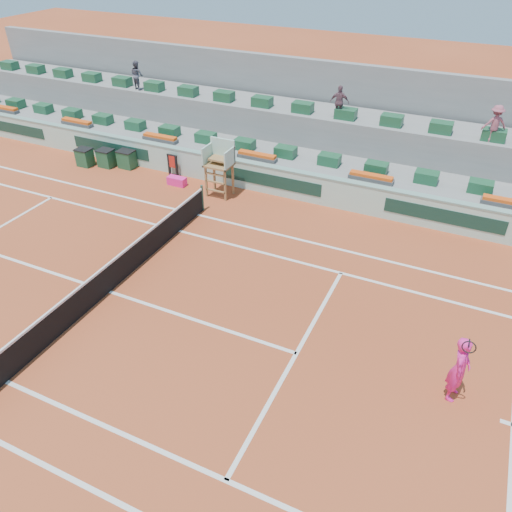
# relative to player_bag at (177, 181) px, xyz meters

# --- Properties ---
(ground) EXTENTS (90.00, 90.00, 0.00)m
(ground) POSITION_rel_player_bag_xyz_m (2.20, -7.43, -0.19)
(ground) COLOR #983C1D
(ground) RESTS_ON ground
(seating_tier_lower) EXTENTS (36.00, 4.00, 1.20)m
(seating_tier_lower) POSITION_rel_player_bag_xyz_m (2.20, 3.27, 0.41)
(seating_tier_lower) COLOR gray
(seating_tier_lower) RESTS_ON ground
(seating_tier_upper) EXTENTS (36.00, 2.40, 2.60)m
(seating_tier_upper) POSITION_rel_player_bag_xyz_m (2.20, 4.87, 1.11)
(seating_tier_upper) COLOR gray
(seating_tier_upper) RESTS_ON ground
(stadium_back_wall) EXTENTS (36.00, 0.40, 4.40)m
(stadium_back_wall) POSITION_rel_player_bag_xyz_m (2.20, 6.47, 2.01)
(stadium_back_wall) COLOR gray
(stadium_back_wall) RESTS_ON ground
(player_bag) EXTENTS (0.84, 0.37, 0.37)m
(player_bag) POSITION_rel_player_bag_xyz_m (0.00, 0.00, 0.00)
(player_bag) COLOR #FF218F
(player_bag) RESTS_ON ground
(spectator_left) EXTENTS (0.81, 0.72, 1.39)m
(spectator_left) POSITION_rel_player_bag_xyz_m (-4.69, 4.13, 3.11)
(spectator_left) COLOR #51505E
(spectator_left) RESTS_ON seating_tier_upper
(spectator_mid) EXTENTS (0.86, 0.46, 1.41)m
(spectator_mid) POSITION_rel_player_bag_xyz_m (5.90, 4.16, 3.12)
(spectator_mid) COLOR #704B56
(spectator_mid) RESTS_ON seating_tier_upper
(spectator_right) EXTENTS (1.06, 0.85, 1.43)m
(spectator_right) POSITION_rel_player_bag_xyz_m (12.12, 4.09, 3.13)
(spectator_right) COLOR #9A4D5B
(spectator_right) RESTS_ON seating_tier_upper
(court_lines) EXTENTS (23.89, 11.09, 0.01)m
(court_lines) POSITION_rel_player_bag_xyz_m (2.20, -7.43, -0.18)
(court_lines) COLOR silver
(court_lines) RESTS_ON ground
(tennis_net) EXTENTS (0.10, 11.97, 1.10)m
(tennis_net) POSITION_rel_player_bag_xyz_m (2.20, -7.43, 0.34)
(tennis_net) COLOR black
(tennis_net) RESTS_ON ground
(advertising_hoarding) EXTENTS (36.00, 0.34, 1.26)m
(advertising_hoarding) POSITION_rel_player_bag_xyz_m (2.22, 1.07, 0.45)
(advertising_hoarding) COLOR #A9D5C2
(advertising_hoarding) RESTS_ON ground
(umpire_chair) EXTENTS (1.10, 0.90, 2.40)m
(umpire_chair) POSITION_rel_player_bag_xyz_m (2.20, 0.06, 1.36)
(umpire_chair) COLOR olive
(umpire_chair) RESTS_ON ground
(seat_row_lower) EXTENTS (32.90, 0.60, 0.44)m
(seat_row_lower) POSITION_rel_player_bag_xyz_m (2.20, 2.37, 1.23)
(seat_row_lower) COLOR #1A4F2F
(seat_row_lower) RESTS_ON seating_tier_lower
(seat_row_upper) EXTENTS (32.90, 0.60, 0.44)m
(seat_row_upper) POSITION_rel_player_bag_xyz_m (2.20, 4.27, 2.63)
(seat_row_upper) COLOR #1A4F2F
(seat_row_upper) RESTS_ON seating_tier_upper
(flower_planters) EXTENTS (26.80, 0.36, 0.28)m
(flower_planters) POSITION_rel_player_bag_xyz_m (0.70, 1.57, 1.15)
(flower_planters) COLOR #494949
(flower_planters) RESTS_ON seating_tier_lower
(drink_cooler_a) EXTENTS (0.78, 0.68, 0.84)m
(drink_cooler_a) POSITION_rel_player_bag_xyz_m (-3.15, 0.62, 0.24)
(drink_cooler_a) COLOR #184A2C
(drink_cooler_a) RESTS_ON ground
(drink_cooler_b) EXTENTS (0.73, 0.63, 0.84)m
(drink_cooler_b) POSITION_rel_player_bag_xyz_m (-4.11, 0.28, 0.24)
(drink_cooler_b) COLOR #184A2C
(drink_cooler_b) RESTS_ON ground
(drink_cooler_c) EXTENTS (0.72, 0.62, 0.84)m
(drink_cooler_c) POSITION_rel_player_bag_xyz_m (-5.11, -0.07, 0.24)
(drink_cooler_c) COLOR #184A2C
(drink_cooler_c) RESTS_ON ground
(towel_rack) EXTENTS (0.52, 0.09, 1.03)m
(towel_rack) POSITION_rel_player_bag_xyz_m (-0.66, 0.74, 0.42)
(towel_rack) COLOR black
(towel_rack) RESTS_ON ground
(tennis_player) EXTENTS (0.52, 0.92, 2.28)m
(tennis_player) POSITION_rel_player_bag_xyz_m (12.62, -7.12, 0.76)
(tennis_player) COLOR #FF218F
(tennis_player) RESTS_ON ground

